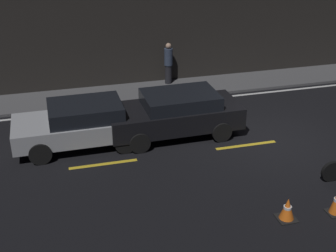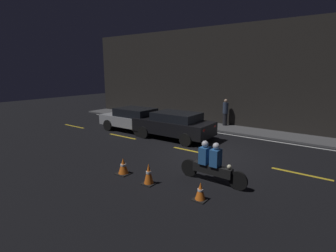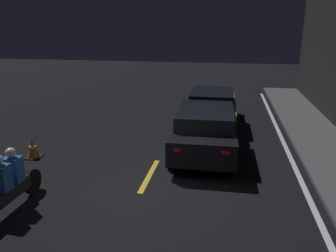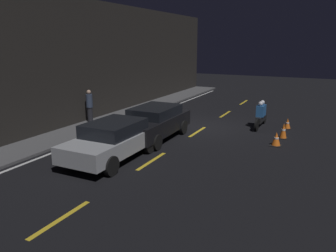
{
  "view_description": "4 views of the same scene",
  "coord_description": "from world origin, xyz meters",
  "px_view_note": "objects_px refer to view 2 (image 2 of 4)",
  "views": [
    {
      "loc": [
        -6.72,
        -11.87,
        6.99
      ],
      "look_at": [
        -3.6,
        -0.22,
        1.11
      ],
      "focal_mm": 50.0,
      "sensor_mm": 36.0,
      "label": 1
    },
    {
      "loc": [
        4.88,
        -9.81,
        3.61
      ],
      "look_at": [
        -2.64,
        0.37,
        0.89
      ],
      "focal_mm": 28.0,
      "sensor_mm": 36.0,
      "label": 2
    },
    {
      "loc": [
        6.71,
        1.89,
        3.85
      ],
      "look_at": [
        -2.34,
        0.26,
        0.98
      ],
      "focal_mm": 35.0,
      "sensor_mm": 36.0,
      "label": 3
    },
    {
      "loc": [
        -15.22,
        -5.55,
        4.17
      ],
      "look_at": [
        -3.35,
        0.41,
        0.78
      ],
      "focal_mm": 35.0,
      "sensor_mm": 36.0,
      "label": 4
    }
  ],
  "objects_px": {
    "traffic_cone_far": "(200,192)",
    "pedestrian": "(225,112)",
    "hatchback_silver": "(134,119)",
    "van_black": "(174,124)",
    "traffic_cone_near": "(123,166)",
    "traffic_cone_mid": "(149,174)",
    "motorcycle": "(211,164)"
  },
  "relations": [
    {
      "from": "traffic_cone_far",
      "to": "pedestrian",
      "type": "relative_size",
      "value": 0.31
    },
    {
      "from": "hatchback_silver",
      "to": "pedestrian",
      "type": "distance_m",
      "value": 5.85
    },
    {
      "from": "van_black",
      "to": "traffic_cone_near",
      "type": "xyz_separation_m",
      "value": [
        1.38,
        -5.06,
        -0.49
      ]
    },
    {
      "from": "van_black",
      "to": "traffic_cone_mid",
      "type": "bearing_deg",
      "value": 116.17
    },
    {
      "from": "motorcycle",
      "to": "traffic_cone_near",
      "type": "xyz_separation_m",
      "value": [
        -2.8,
        -1.21,
        -0.35
      ]
    },
    {
      "from": "traffic_cone_far",
      "to": "hatchback_silver",
      "type": "bearing_deg",
      "value": 145.5
    },
    {
      "from": "traffic_cone_near",
      "to": "hatchback_silver",
      "type": "bearing_deg",
      "value": 130.56
    },
    {
      "from": "van_black",
      "to": "pedestrian",
      "type": "height_order",
      "value": "pedestrian"
    },
    {
      "from": "van_black",
      "to": "motorcycle",
      "type": "distance_m",
      "value": 5.68
    },
    {
      "from": "hatchback_silver",
      "to": "traffic_cone_far",
      "type": "bearing_deg",
      "value": 145.11
    },
    {
      "from": "pedestrian",
      "to": "motorcycle",
      "type": "bearing_deg",
      "value": -68.54
    },
    {
      "from": "hatchback_silver",
      "to": "motorcycle",
      "type": "distance_m",
      "value": 8.17
    },
    {
      "from": "pedestrian",
      "to": "traffic_cone_mid",
      "type": "bearing_deg",
      "value": -79.9
    },
    {
      "from": "traffic_cone_far",
      "to": "pedestrian",
      "type": "height_order",
      "value": "pedestrian"
    },
    {
      "from": "hatchback_silver",
      "to": "traffic_cone_mid",
      "type": "height_order",
      "value": "hatchback_silver"
    },
    {
      "from": "traffic_cone_near",
      "to": "motorcycle",
      "type": "bearing_deg",
      "value": 23.29
    },
    {
      "from": "hatchback_silver",
      "to": "pedestrian",
      "type": "height_order",
      "value": "pedestrian"
    },
    {
      "from": "motorcycle",
      "to": "traffic_cone_mid",
      "type": "relative_size",
      "value": 3.4
    },
    {
      "from": "traffic_cone_near",
      "to": "traffic_cone_far",
      "type": "bearing_deg",
      "value": -0.95
    },
    {
      "from": "hatchback_silver",
      "to": "traffic_cone_far",
      "type": "distance_m",
      "value": 9.12
    },
    {
      "from": "traffic_cone_mid",
      "to": "pedestrian",
      "type": "height_order",
      "value": "pedestrian"
    },
    {
      "from": "traffic_cone_far",
      "to": "traffic_cone_mid",
      "type": "bearing_deg",
      "value": -178.32
    },
    {
      "from": "pedestrian",
      "to": "hatchback_silver",
      "type": "bearing_deg",
      "value": -132.46
    },
    {
      "from": "hatchback_silver",
      "to": "van_black",
      "type": "xyz_separation_m",
      "value": [
        2.99,
        -0.05,
        0.02
      ]
    },
    {
      "from": "traffic_cone_mid",
      "to": "traffic_cone_near",
      "type": "bearing_deg",
      "value": 175.19
    },
    {
      "from": "traffic_cone_near",
      "to": "pedestrian",
      "type": "distance_m",
      "value": 9.45
    },
    {
      "from": "motorcycle",
      "to": "traffic_cone_near",
      "type": "height_order",
      "value": "motorcycle"
    },
    {
      "from": "traffic_cone_mid",
      "to": "pedestrian",
      "type": "xyz_separation_m",
      "value": [
        -1.7,
        9.52,
        0.63
      ]
    },
    {
      "from": "hatchback_silver",
      "to": "traffic_cone_near",
      "type": "relative_size",
      "value": 6.92
    },
    {
      "from": "traffic_cone_far",
      "to": "pedestrian",
      "type": "xyz_separation_m",
      "value": [
        -3.56,
        9.47,
        0.71
      ]
    },
    {
      "from": "traffic_cone_near",
      "to": "pedestrian",
      "type": "bearing_deg",
      "value": 92.59
    },
    {
      "from": "motorcycle",
      "to": "traffic_cone_near",
      "type": "relative_size",
      "value": 4.06
    }
  ]
}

